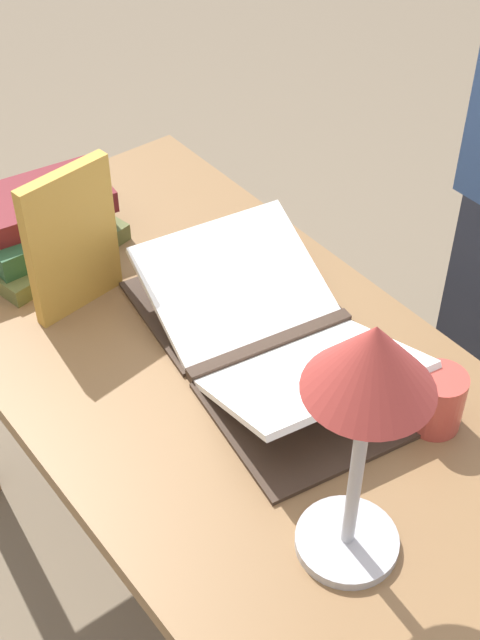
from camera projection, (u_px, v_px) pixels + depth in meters
ground_plane at (220, 590)px, 2.00m from camera, size 12.00×12.00×0.00m
reading_desk at (214, 398)px, 1.57m from camera, size 1.27×0.68×0.75m
open_book at (271, 336)px, 1.48m from camera, size 0.60×0.40×0.11m
book_stack_tall at (36, 224)px, 1.67m from camera, size 0.27×0.31×0.12m
book_standing_upright at (72, 241)px, 1.50m from camera, size 0.05×0.18×0.27m
reading_lamp at (368, 388)px, 1.01m from camera, size 0.16×0.16×0.41m
coffee_mug at (436, 400)px, 1.35m from camera, size 0.11×0.08×0.10m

